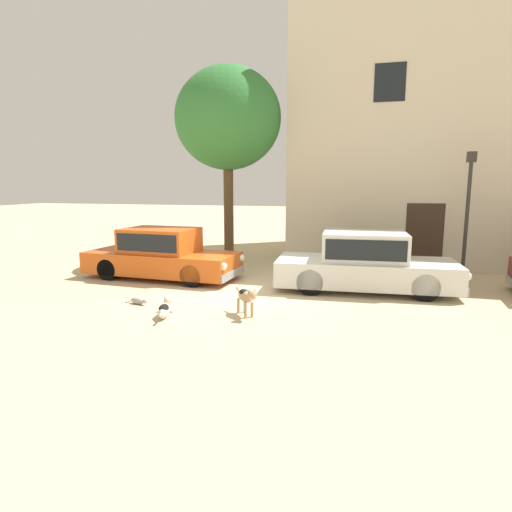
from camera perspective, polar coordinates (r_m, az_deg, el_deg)
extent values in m
plane|color=#CCB78E|center=(10.89, -2.84, -4.74)|extent=(80.00, 80.00, 0.00)
cube|color=#D15619|center=(12.65, -12.33, -0.82)|extent=(4.46, 1.99, 0.61)
cube|color=#D15619|center=(12.58, -12.61, 2.08)|extent=(2.10, 1.59, 0.68)
cube|color=black|center=(12.57, -12.61, 2.12)|extent=(1.94, 1.60, 0.48)
cube|color=#999BA0|center=(11.76, -3.20, -2.36)|extent=(0.24, 1.66, 0.20)
cube|color=#999BA0|center=(13.89, -19.99, -1.06)|extent=(0.24, 1.66, 0.20)
sphere|color=silver|center=(12.29, -1.96, -0.25)|extent=(0.20, 0.20, 0.20)
sphere|color=silver|center=(11.07, -4.33, -1.38)|extent=(0.20, 0.20, 0.20)
cube|color=red|center=(14.41, -18.30, 0.78)|extent=(0.05, 0.18, 0.18)
cube|color=red|center=(13.28, -22.00, -0.15)|extent=(0.05, 0.18, 0.18)
cylinder|color=black|center=(12.74, -5.54, -1.26)|extent=(0.62, 0.24, 0.60)
cylinder|color=black|center=(11.42, -8.55, -2.59)|extent=(0.62, 0.24, 0.60)
cylinder|color=black|center=(13.99, -15.38, -0.59)|extent=(0.62, 0.24, 0.60)
cylinder|color=black|center=(12.79, -19.05, -1.70)|extent=(0.62, 0.24, 0.60)
cube|color=silver|center=(11.30, 14.27, -2.08)|extent=(4.51, 2.00, 0.63)
cube|color=silver|center=(11.19, 14.18, 1.28)|extent=(2.11, 1.64, 0.71)
cube|color=black|center=(11.18, 14.18, 1.34)|extent=(1.94, 1.66, 0.50)
cube|color=#999BA0|center=(11.66, 25.10, -3.37)|extent=(0.20, 1.78, 0.20)
cube|color=#999BA0|center=(11.45, 3.15, -2.68)|extent=(0.20, 1.78, 0.20)
sphere|color=silver|center=(12.29, 24.59, -1.06)|extent=(0.20, 0.20, 0.20)
sphere|color=silver|center=(10.91, 26.24, -2.44)|extent=(0.20, 0.20, 0.20)
cube|color=red|center=(12.14, 3.72, -0.24)|extent=(0.05, 0.18, 0.18)
cube|color=red|center=(10.62, 2.54, -1.66)|extent=(0.05, 0.18, 0.18)
cylinder|color=black|center=(12.25, 20.32, -2.15)|extent=(0.66, 0.23, 0.65)
cylinder|color=black|center=(10.70, 21.57, -3.88)|extent=(0.66, 0.23, 0.65)
cylinder|color=black|center=(12.13, 7.78, -1.74)|extent=(0.66, 0.23, 0.65)
cylinder|color=black|center=(10.56, 7.17, -3.44)|extent=(0.66, 0.23, 0.65)
cube|color=red|center=(12.82, 30.69, -0.86)|extent=(0.05, 0.18, 0.18)
cube|color=beige|center=(17.69, 26.81, 13.43)|extent=(12.32, 6.63, 8.36)
cube|color=#38281E|center=(14.13, 21.41, 2.27)|extent=(1.10, 0.02, 2.10)
cube|color=black|center=(14.24, 17.35, 21.15)|extent=(0.90, 0.02, 1.10)
cylinder|color=tan|center=(8.81, -0.53, -7.12)|extent=(0.06, 0.06, 0.32)
cylinder|color=tan|center=(8.76, -1.42, -7.24)|extent=(0.06, 0.06, 0.32)
cylinder|color=tan|center=(9.14, -1.49, -6.51)|extent=(0.06, 0.06, 0.32)
cylinder|color=tan|center=(9.08, -2.36, -6.62)|extent=(0.06, 0.06, 0.32)
ellipsoid|color=tan|center=(8.88, -1.46, -5.35)|extent=(0.51, 0.57, 0.24)
ellipsoid|color=black|center=(8.90, -1.57, -4.87)|extent=(0.34, 0.36, 0.13)
sphere|color=tan|center=(8.54, -0.52, -5.21)|extent=(0.20, 0.20, 0.20)
cone|color=tan|center=(8.46, -0.24, -5.47)|extent=(0.15, 0.15, 0.11)
cone|color=tan|center=(8.54, -0.16, -4.60)|extent=(0.10, 0.10, 0.09)
cone|color=tan|center=(8.50, -0.89, -4.68)|extent=(0.10, 0.10, 0.09)
cylinder|color=tan|center=(9.18, -2.34, -4.55)|extent=(0.16, 0.19, 0.12)
cylinder|color=beige|center=(9.35, -12.09, -7.17)|extent=(0.11, 0.09, 0.06)
cylinder|color=beige|center=(9.33, -11.33, -7.19)|extent=(0.11, 0.09, 0.06)
ellipsoid|color=beige|center=(9.03, -12.06, -7.12)|extent=(0.39, 0.71, 0.26)
ellipsoid|color=black|center=(8.96, -12.13, -6.77)|extent=(0.29, 0.41, 0.14)
sphere|color=beige|center=(9.38, -11.65, -5.81)|extent=(0.17, 0.17, 0.17)
cone|color=beige|center=(9.47, -11.56, -5.74)|extent=(0.12, 0.12, 0.10)
cone|color=beige|center=(9.36, -11.99, -5.35)|extent=(0.08, 0.08, 0.08)
cone|color=beige|center=(9.35, -11.35, -5.35)|extent=(0.08, 0.08, 0.08)
cylinder|color=beige|center=(8.62, -12.56, -7.67)|extent=(0.11, 0.24, 0.09)
ellipsoid|color=gray|center=(10.12, -15.45, -5.75)|extent=(0.42, 0.25, 0.15)
sphere|color=gray|center=(9.96, -14.54, -5.84)|extent=(0.10, 0.10, 0.10)
cone|color=gray|center=(9.97, -14.45, -5.58)|extent=(0.05, 0.05, 0.04)
cone|color=gray|center=(9.93, -14.66, -5.64)|extent=(0.05, 0.05, 0.04)
cylinder|color=gray|center=(10.36, -16.48, -5.75)|extent=(0.07, 0.22, 0.04)
cylinder|color=#2D2B28|center=(13.23, 26.14, 4.01)|extent=(0.10, 0.10, 3.26)
cube|color=#2D2B28|center=(13.21, 26.72, 11.67)|extent=(0.22, 0.22, 0.28)
sphere|color=silver|center=(13.21, 26.72, 11.67)|extent=(0.18, 0.18, 0.18)
cylinder|color=brown|center=(14.71, -3.65, 5.89)|extent=(0.33, 0.33, 3.48)
ellipsoid|color=#337A38|center=(14.83, -3.78, 17.77)|extent=(3.52, 3.17, 3.34)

